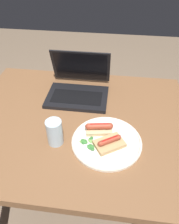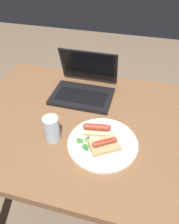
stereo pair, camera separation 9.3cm
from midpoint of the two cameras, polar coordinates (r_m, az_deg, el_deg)
name	(u,v)px [view 1 (the left image)]	position (r m, az deg, el deg)	size (l,w,h in m)	color
ground_plane	(81,201)	(1.58, -4.15, -22.18)	(6.00, 6.00, 0.00)	#75604C
desk	(77,135)	(1.06, -5.80, -6.06)	(1.02, 0.82, 0.74)	brown
laptop	(78,88)	(1.12, -5.34, 6.17)	(0.30, 0.26, 0.21)	black
plate	(107,141)	(0.88, 1.47, -7.79)	(0.28, 0.28, 0.02)	silver
sausage_toast_left	(109,143)	(0.85, 2.08, -8.18)	(0.14, 0.12, 0.04)	tan
sausage_toast_middle	(99,128)	(0.90, -0.44, -4.37)	(0.11, 0.07, 0.05)	#D6B784
salad_pile	(88,143)	(0.87, -3.48, -8.26)	(0.07, 0.08, 0.01)	#387A33
drinking_glass	(55,132)	(0.87, -12.15, -5.34)	(0.06, 0.06, 0.11)	silver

